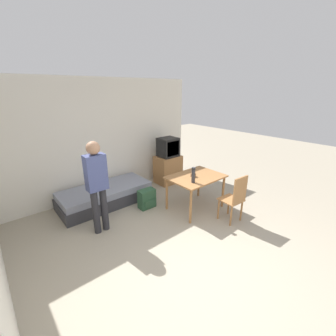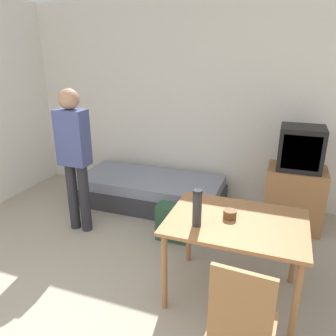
{
  "view_description": "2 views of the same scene",
  "coord_description": "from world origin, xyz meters",
  "px_view_note": "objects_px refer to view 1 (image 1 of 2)",
  "views": [
    {
      "loc": [
        -2.01,
        -1.66,
        2.46
      ],
      "look_at": [
        0.76,
        1.62,
        0.93
      ],
      "focal_mm": 24.0,
      "sensor_mm": 36.0,
      "label": 1
    },
    {
      "loc": [
        1.51,
        -1.14,
        2.05
      ],
      "look_at": [
        0.38,
        1.97,
        0.85
      ],
      "focal_mm": 35.0,
      "sensor_mm": 36.0,
      "label": 2
    }
  ],
  "objects_px": {
    "person_standing": "(97,181)",
    "mate_bowl": "(193,175)",
    "daybed": "(106,195)",
    "wooden_chair": "(235,197)",
    "thermos_flask": "(193,174)",
    "tv": "(168,163)",
    "backpack": "(147,199)",
    "dining_table": "(196,180)"
  },
  "relations": [
    {
      "from": "mate_bowl",
      "to": "person_standing",
      "type": "bearing_deg",
      "value": 164.74
    },
    {
      "from": "wooden_chair",
      "to": "thermos_flask",
      "type": "relative_size",
      "value": 3.15
    },
    {
      "from": "dining_table",
      "to": "mate_bowl",
      "type": "xyz_separation_m",
      "value": [
        -0.06,
        0.02,
        0.13
      ]
    },
    {
      "from": "daybed",
      "to": "person_standing",
      "type": "bearing_deg",
      "value": -119.84
    },
    {
      "from": "tv",
      "to": "wooden_chair",
      "type": "bearing_deg",
      "value": -97.57
    },
    {
      "from": "wooden_chair",
      "to": "person_standing",
      "type": "distance_m",
      "value": 2.53
    },
    {
      "from": "person_standing",
      "to": "backpack",
      "type": "distance_m",
      "value": 1.37
    },
    {
      "from": "tv",
      "to": "mate_bowl",
      "type": "relative_size",
      "value": 11.37
    },
    {
      "from": "backpack",
      "to": "dining_table",
      "type": "bearing_deg",
      "value": -41.04
    },
    {
      "from": "daybed",
      "to": "tv",
      "type": "xyz_separation_m",
      "value": [
        1.86,
        0.03,
        0.36
      ]
    },
    {
      "from": "dining_table",
      "to": "thermos_flask",
      "type": "bearing_deg",
      "value": -146.31
    },
    {
      "from": "person_standing",
      "to": "dining_table",
      "type": "bearing_deg",
      "value": -15.35
    },
    {
      "from": "dining_table",
      "to": "backpack",
      "type": "relative_size",
      "value": 2.67
    },
    {
      "from": "daybed",
      "to": "wooden_chair",
      "type": "relative_size",
      "value": 2.08
    },
    {
      "from": "backpack",
      "to": "daybed",
      "type": "bearing_deg",
      "value": 128.2
    },
    {
      "from": "wooden_chair",
      "to": "backpack",
      "type": "bearing_deg",
      "value": 121.89
    },
    {
      "from": "daybed",
      "to": "thermos_flask",
      "type": "distance_m",
      "value": 2.08
    },
    {
      "from": "mate_bowl",
      "to": "tv",
      "type": "bearing_deg",
      "value": 69.44
    },
    {
      "from": "dining_table",
      "to": "mate_bowl",
      "type": "bearing_deg",
      "value": 161.89
    },
    {
      "from": "thermos_flask",
      "to": "tv",
      "type": "bearing_deg",
      "value": 65.16
    },
    {
      "from": "dining_table",
      "to": "person_standing",
      "type": "distance_m",
      "value": 2.0
    },
    {
      "from": "wooden_chair",
      "to": "thermos_flask",
      "type": "distance_m",
      "value": 0.89
    },
    {
      "from": "thermos_flask",
      "to": "dining_table",
      "type": "bearing_deg",
      "value": 33.69
    },
    {
      "from": "daybed",
      "to": "mate_bowl",
      "type": "xyz_separation_m",
      "value": [
        1.32,
        -1.42,
        0.58
      ]
    },
    {
      "from": "dining_table",
      "to": "thermos_flask",
      "type": "xyz_separation_m",
      "value": [
        -0.29,
        -0.19,
        0.26
      ]
    },
    {
      "from": "dining_table",
      "to": "backpack",
      "type": "height_order",
      "value": "dining_table"
    },
    {
      "from": "backpack",
      "to": "mate_bowl",
      "type": "bearing_deg",
      "value": -42.5
    },
    {
      "from": "daybed",
      "to": "backpack",
      "type": "distance_m",
      "value": 0.96
    },
    {
      "from": "wooden_chair",
      "to": "backpack",
      "type": "distance_m",
      "value": 1.84
    },
    {
      "from": "daybed",
      "to": "dining_table",
      "type": "height_order",
      "value": "dining_table"
    },
    {
      "from": "dining_table",
      "to": "thermos_flask",
      "type": "distance_m",
      "value": 0.43
    },
    {
      "from": "daybed",
      "to": "person_standing",
      "type": "height_order",
      "value": "person_standing"
    },
    {
      "from": "wooden_chair",
      "to": "person_standing",
      "type": "bearing_deg",
      "value": 146.41
    },
    {
      "from": "person_standing",
      "to": "thermos_flask",
      "type": "relative_size",
      "value": 5.47
    },
    {
      "from": "mate_bowl",
      "to": "daybed",
      "type": "bearing_deg",
      "value": 132.89
    },
    {
      "from": "person_standing",
      "to": "mate_bowl",
      "type": "distance_m",
      "value": 1.92
    },
    {
      "from": "tv",
      "to": "thermos_flask",
      "type": "height_order",
      "value": "tv"
    },
    {
      "from": "tv",
      "to": "mate_bowl",
      "type": "xyz_separation_m",
      "value": [
        -0.54,
        -1.45,
        0.21
      ]
    },
    {
      "from": "wooden_chair",
      "to": "mate_bowl",
      "type": "relative_size",
      "value": 8.79
    },
    {
      "from": "thermos_flask",
      "to": "mate_bowl",
      "type": "bearing_deg",
      "value": 43.13
    },
    {
      "from": "person_standing",
      "to": "backpack",
      "type": "xyz_separation_m",
      "value": [
        1.12,
        0.16,
        -0.77
      ]
    },
    {
      "from": "person_standing",
      "to": "mate_bowl",
      "type": "height_order",
      "value": "person_standing"
    }
  ]
}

